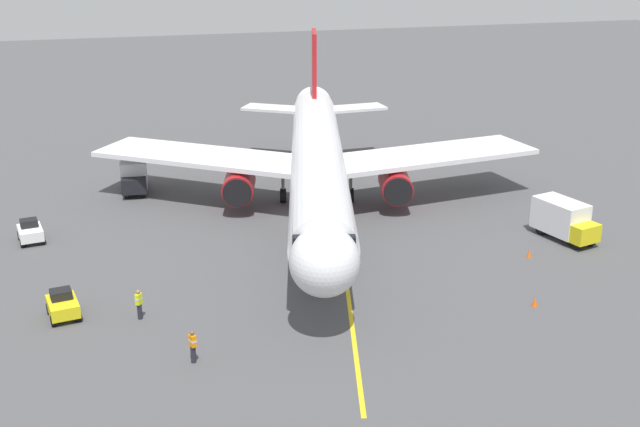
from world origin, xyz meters
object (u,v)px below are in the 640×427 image
at_px(tug_starboard_side, 30,232).
at_px(box_truck_near_nose, 565,220).
at_px(safety_cone_nose_right, 529,253).
at_px(ground_crew_marshaller, 193,346).
at_px(airplane, 317,162).
at_px(safety_cone_nose_left, 535,302).
at_px(tug_rear_apron, 63,305).
at_px(ground_crew_wing_walker, 139,304).
at_px(box_truck_portside, 134,174).

bearing_deg(tug_starboard_side, box_truck_near_nose, 164.99).
bearing_deg(safety_cone_nose_right, ground_crew_marshaller, 18.11).
relative_size(airplane, ground_crew_marshaller, 23.27).
bearing_deg(safety_cone_nose_left, airplane, -67.13).
xyz_separation_m(tug_starboard_side, safety_cone_nose_left, (-27.65, 17.90, -0.43)).
bearing_deg(airplane, ground_crew_marshaller, 58.65).
height_order(tug_rear_apron, safety_cone_nose_left, tug_rear_apron).
xyz_separation_m(ground_crew_wing_walker, tug_rear_apron, (3.97, -1.35, -0.18)).
bearing_deg(tug_starboard_side, tug_rear_apron, 101.02).
relative_size(ground_crew_wing_walker, safety_cone_nose_left, 3.11).
relative_size(box_truck_portside, safety_cone_nose_left, 8.59).
relative_size(airplane, box_truck_portside, 8.42).
bearing_deg(box_truck_portside, box_truck_near_nose, 145.71).
distance_m(tug_starboard_side, safety_cone_nose_left, 32.94).
distance_m(airplane, tug_rear_apron, 21.76).
bearing_deg(box_truck_portside, tug_starboard_side, 51.59).
bearing_deg(tug_starboard_side, box_truck_portside, -128.41).
xyz_separation_m(airplane, ground_crew_marshaller, (11.53, 18.92, -3.12)).
bearing_deg(tug_rear_apron, airplane, -145.42).
bearing_deg(safety_cone_nose_right, airplane, -46.89).
distance_m(box_truck_near_nose, safety_cone_nose_left, 11.20).
height_order(ground_crew_marshaller, box_truck_near_nose, box_truck_near_nose).
xyz_separation_m(box_truck_near_nose, safety_cone_nose_left, (7.11, 8.58, -1.11)).
xyz_separation_m(tug_rear_apron, safety_cone_nose_right, (-28.57, -0.60, -0.43)).
bearing_deg(tug_starboard_side, safety_cone_nose_left, 147.08).
xyz_separation_m(box_truck_near_nose, tug_rear_apron, (32.40, 2.82, -0.68)).
xyz_separation_m(box_truck_near_nose, safety_cone_nose_right, (3.83, 2.22, -1.11)).
height_order(box_truck_portside, safety_cone_nose_right, box_truck_portside).
height_order(box_truck_near_nose, tug_starboard_side, box_truck_near_nose).
xyz_separation_m(airplane, safety_cone_nose_right, (-10.86, 11.60, -3.73)).
distance_m(box_truck_near_nose, tug_rear_apron, 32.53).
bearing_deg(ground_crew_wing_walker, airplane, -135.38).
relative_size(box_truck_near_nose, box_truck_portside, 1.04).
relative_size(tug_starboard_side, safety_cone_nose_left, 4.58).
bearing_deg(box_truck_portside, tug_rear_apron, 76.80).
distance_m(tug_rear_apron, safety_cone_nose_right, 28.58).
height_order(ground_crew_marshaller, safety_cone_nose_right, ground_crew_marshaller).
distance_m(ground_crew_wing_walker, safety_cone_nose_right, 24.68).
bearing_deg(box_truck_portside, safety_cone_nose_right, 138.43).
distance_m(ground_crew_marshaller, tug_starboard_side, 20.70).
bearing_deg(box_truck_near_nose, safety_cone_nose_right, 30.05).
relative_size(ground_crew_wing_walker, box_truck_portside, 0.36).
xyz_separation_m(ground_crew_marshaller, box_truck_near_nose, (-26.22, -9.54, 0.50)).
bearing_deg(tug_rear_apron, safety_cone_nose_right, -178.79).
relative_size(ground_crew_marshaller, safety_cone_nose_right, 3.11).
bearing_deg(safety_cone_nose_right, ground_crew_wing_walker, 4.54).
xyz_separation_m(airplane, ground_crew_wing_walker, (13.73, 13.55, -3.12)).
distance_m(box_truck_portside, safety_cone_nose_right, 31.47).
bearing_deg(box_truck_portside, ground_crew_marshaller, 92.32).
relative_size(airplane, box_truck_near_nose, 8.06).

